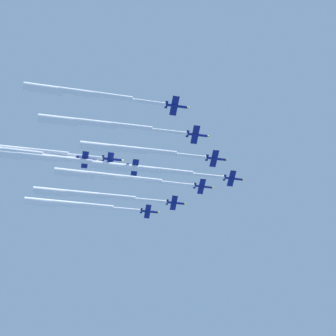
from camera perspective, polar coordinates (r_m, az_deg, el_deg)
The scene contains 9 objects.
jet_lead at distance 238.94m, azimuth -2.81°, elevation -0.10°, with size 13.04×69.16×4.50m.
jet_port_inner at distance 249.32m, azimuth -6.37°, elevation -0.88°, with size 13.04×74.00×4.52m.
jet_starboard_inner at distance 229.27m, azimuth -4.19°, elevation 1.95°, with size 12.76×63.44×4.48m.
jet_port_mid at distance 258.15m, azimuth -8.82°, elevation -2.74°, with size 13.80×72.23×4.50m.
jet_starboard_mid at distance 220.70m, azimuth -7.68°, elevation 4.62°, with size 13.51×69.61×4.53m.
jet_port_outer at distance 269.20m, azimuth -10.36°, elevation -3.74°, with size 12.90×65.96×4.48m.
jet_starboard_outer at distance 213.52m, azimuth -9.39°, elevation 7.75°, with size 11.63×64.45×4.49m.
jet_trail_port at distance 239.37m, azimuth -13.67°, elevation 1.13°, with size 13.16×71.91×4.49m.
jet_trail_starboard at distance 243.15m, azimuth -16.01°, elevation 1.88°, with size 14.02×71.22×4.49m.
Camera 1 is at (-180.57, 50.21, 59.06)m, focal length 58.24 mm.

